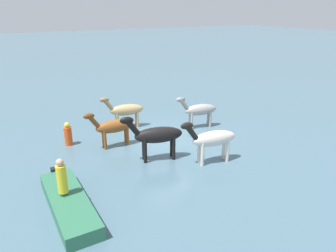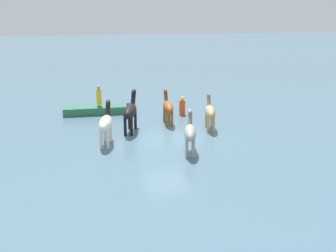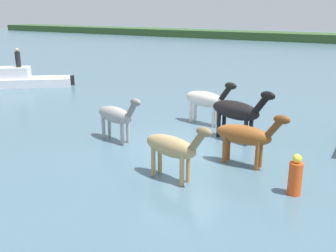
{
  "view_description": "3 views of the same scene",
  "coord_description": "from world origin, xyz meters",
  "px_view_note": "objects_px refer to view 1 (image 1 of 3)",
  "views": [
    {
      "loc": [
        6.85,
        12.61,
        6.17
      ],
      "look_at": [
        0.32,
        0.87,
        1.07
      ],
      "focal_mm": 33.56,
      "sensor_mm": 36.0,
      "label": 1
    },
    {
      "loc": [
        -19.47,
        3.35,
        6.43
      ],
      "look_at": [
        -0.92,
        0.12,
        0.88
      ],
      "focal_mm": 43.56,
      "sensor_mm": 36.0,
      "label": 2
    },
    {
      "loc": [
        6.2,
        -11.42,
        4.75
      ],
      "look_at": [
        -0.45,
        -0.25,
        0.79
      ],
      "focal_mm": 41.26,
      "sensor_mm": 36.0,
      "label": 3
    }
  ],
  "objects_px": {
    "horse_pinto_flank": "(125,110)",
    "buoy_channel_marker": "(68,135)",
    "horse_dun_straggler": "(113,127)",
    "horse_dark_mare": "(212,139)",
    "person_boatman_standing": "(62,177)",
    "horse_chestnut_trailing": "(199,110)",
    "boat_launch_far": "(69,205)",
    "horse_rear_stallion": "(156,135)"
  },
  "relations": [
    {
      "from": "horse_pinto_flank",
      "to": "buoy_channel_marker",
      "type": "bearing_deg",
      "value": 24.62
    },
    {
      "from": "horse_dun_straggler",
      "to": "horse_dark_mare",
      "type": "distance_m",
      "value": 4.66
    },
    {
      "from": "person_boatman_standing",
      "to": "horse_chestnut_trailing",
      "type": "bearing_deg",
      "value": -153.63
    },
    {
      "from": "horse_dun_straggler",
      "to": "person_boatman_standing",
      "type": "bearing_deg",
      "value": 53.22
    },
    {
      "from": "boat_launch_far",
      "to": "horse_dark_mare",
      "type": "bearing_deg",
      "value": 93.51
    },
    {
      "from": "horse_rear_stallion",
      "to": "horse_chestnut_trailing",
      "type": "height_order",
      "value": "horse_rear_stallion"
    },
    {
      "from": "horse_rear_stallion",
      "to": "person_boatman_standing",
      "type": "height_order",
      "value": "horse_rear_stallion"
    },
    {
      "from": "horse_dun_straggler",
      "to": "horse_dark_mare",
      "type": "relative_size",
      "value": 0.92
    },
    {
      "from": "horse_dun_straggler",
      "to": "horse_chestnut_trailing",
      "type": "bearing_deg",
      "value": -175.84
    },
    {
      "from": "person_boatman_standing",
      "to": "boat_launch_far",
      "type": "bearing_deg",
      "value": 111.21
    },
    {
      "from": "horse_dark_mare",
      "to": "horse_pinto_flank",
      "type": "bearing_deg",
      "value": -64.89
    },
    {
      "from": "horse_chestnut_trailing",
      "to": "buoy_channel_marker",
      "type": "distance_m",
      "value": 6.85
    },
    {
      "from": "horse_dun_straggler",
      "to": "horse_dark_mare",
      "type": "height_order",
      "value": "horse_dark_mare"
    },
    {
      "from": "horse_rear_stallion",
      "to": "horse_dun_straggler",
      "type": "bearing_deg",
      "value": -48.31
    },
    {
      "from": "horse_rear_stallion",
      "to": "buoy_channel_marker",
      "type": "bearing_deg",
      "value": -34.46
    },
    {
      "from": "horse_chestnut_trailing",
      "to": "horse_dark_mare",
      "type": "bearing_deg",
      "value": 75.0
    },
    {
      "from": "horse_dark_mare",
      "to": "buoy_channel_marker",
      "type": "bearing_deg",
      "value": -35.27
    },
    {
      "from": "horse_dun_straggler",
      "to": "person_boatman_standing",
      "type": "distance_m",
      "value": 4.89
    },
    {
      "from": "person_boatman_standing",
      "to": "horse_dun_straggler",
      "type": "bearing_deg",
      "value": -129.03
    },
    {
      "from": "horse_dun_straggler",
      "to": "horse_pinto_flank",
      "type": "relative_size",
      "value": 0.99
    },
    {
      "from": "boat_launch_far",
      "to": "horse_dun_straggler",
      "type": "bearing_deg",
      "value": 142.28
    },
    {
      "from": "horse_rear_stallion",
      "to": "horse_pinto_flank",
      "type": "distance_m",
      "value": 4.27
    },
    {
      "from": "buoy_channel_marker",
      "to": "horse_pinto_flank",
      "type": "bearing_deg",
      "value": -165.45
    },
    {
      "from": "horse_dark_mare",
      "to": "person_boatman_standing",
      "type": "height_order",
      "value": "horse_dark_mare"
    },
    {
      "from": "horse_dun_straggler",
      "to": "buoy_channel_marker",
      "type": "bearing_deg",
      "value": -31.28
    },
    {
      "from": "person_boatman_standing",
      "to": "buoy_channel_marker",
      "type": "height_order",
      "value": "person_boatman_standing"
    },
    {
      "from": "horse_rear_stallion",
      "to": "boat_launch_far",
      "type": "xyz_separation_m",
      "value": [
        4.13,
        1.8,
        -0.97
      ]
    },
    {
      "from": "horse_rear_stallion",
      "to": "horse_dark_mare",
      "type": "relative_size",
      "value": 1.05
    },
    {
      "from": "buoy_channel_marker",
      "to": "horse_dun_straggler",
      "type": "bearing_deg",
      "value": 146.47
    },
    {
      "from": "horse_dark_mare",
      "to": "boat_launch_far",
      "type": "relative_size",
      "value": 0.6
    },
    {
      "from": "horse_rear_stallion",
      "to": "horse_pinto_flank",
      "type": "relative_size",
      "value": 1.13
    },
    {
      "from": "horse_pinto_flank",
      "to": "horse_chestnut_trailing",
      "type": "bearing_deg",
      "value": 161.6
    },
    {
      "from": "horse_chestnut_trailing",
      "to": "horse_dark_mare",
      "type": "height_order",
      "value": "horse_dark_mare"
    },
    {
      "from": "horse_chestnut_trailing",
      "to": "horse_pinto_flank",
      "type": "distance_m",
      "value": 3.98
    },
    {
      "from": "horse_chestnut_trailing",
      "to": "person_boatman_standing",
      "type": "bearing_deg",
      "value": 38.41
    },
    {
      "from": "horse_chestnut_trailing",
      "to": "horse_dark_mare",
      "type": "xyz_separation_m",
      "value": [
        1.89,
        3.71,
        0.08
      ]
    },
    {
      "from": "horse_pinto_flank",
      "to": "buoy_channel_marker",
      "type": "xyz_separation_m",
      "value": [
        3.25,
        0.84,
        -0.48
      ]
    },
    {
      "from": "horse_dun_straggler",
      "to": "horse_chestnut_trailing",
      "type": "height_order",
      "value": "horse_dun_straggler"
    },
    {
      "from": "horse_dun_straggler",
      "to": "horse_rear_stallion",
      "type": "xyz_separation_m",
      "value": [
        -1.12,
        2.2,
        0.14
      ]
    },
    {
      "from": "horse_dun_straggler",
      "to": "buoy_channel_marker",
      "type": "height_order",
      "value": "horse_dun_straggler"
    },
    {
      "from": "horse_rear_stallion",
      "to": "person_boatman_standing",
      "type": "xyz_separation_m",
      "value": [
        4.2,
        1.6,
        -0.01
      ]
    },
    {
      "from": "horse_dun_straggler",
      "to": "boat_launch_far",
      "type": "height_order",
      "value": "horse_dun_straggler"
    }
  ]
}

